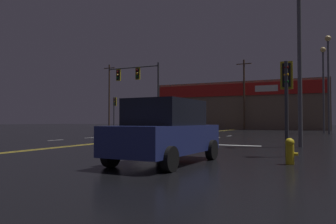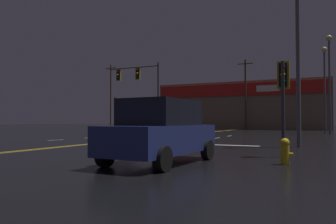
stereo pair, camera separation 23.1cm
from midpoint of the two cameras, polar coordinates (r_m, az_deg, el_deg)
name	(u,v)px [view 2 (the right image)]	position (r m, az deg, el deg)	size (l,w,h in m)	color
ground_plane	(153,138)	(24.56, -2.36, -4.51)	(200.00, 200.00, 0.00)	black
road_markings	(157,139)	(23.41, -1.67, -4.64)	(13.10, 60.00, 0.01)	gold
traffic_signal_median	(138,81)	(27.30, -5.06, 5.39)	(4.80, 0.36, 5.97)	#38383D
traffic_signal_corner_northwest	(115,106)	(38.49, -8.98, 0.96)	(0.42, 0.36, 4.02)	#38383D
traffic_signal_corner_southeast	(283,86)	(12.28, 19.93, 4.25)	(0.42, 0.36, 3.37)	#38383D
streetlight_near_left	(298,33)	(17.51, 22.02, 12.60)	(0.56, 0.56, 8.50)	#59595E
streetlight_near_right	(325,78)	(38.64, 25.77, 5.42)	(0.56, 0.56, 9.15)	#59595E
streetlight_median_approach	(329,71)	(34.83, 26.47, 6.43)	(0.56, 0.56, 9.42)	#59595E
fire_hydrant	(285,151)	(10.07, 20.34, -6.32)	(0.35, 0.26, 0.76)	gold
parked_car	(161,131)	(9.74, -0.59, -3.35)	(2.23, 4.40, 1.88)	navy
building_backdrop	(244,107)	(55.00, 13.22, 0.93)	(25.80, 10.23, 7.25)	#7A6651
utility_pole_row	(227,94)	(49.82, 10.39, 3.16)	(45.32, 0.26, 11.25)	#4C3828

